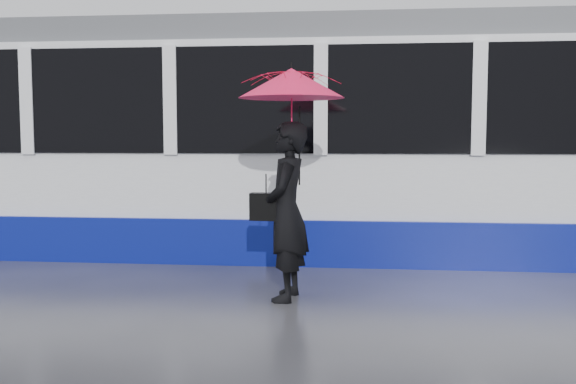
# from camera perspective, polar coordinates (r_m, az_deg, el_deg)

# --- Properties ---
(ground) EXTENTS (90.00, 90.00, 0.00)m
(ground) POSITION_cam_1_polar(r_m,az_deg,el_deg) (7.44, -5.39, -8.44)
(ground) COLOR #2E2E33
(ground) RESTS_ON ground
(rails) EXTENTS (34.00, 1.51, 0.02)m
(rails) POSITION_cam_1_polar(r_m,az_deg,el_deg) (9.85, -2.50, -5.06)
(rails) COLOR #3F3D38
(rails) RESTS_ON ground
(tram) EXTENTS (26.00, 2.56, 3.35)m
(tram) POSITION_cam_1_polar(r_m,az_deg,el_deg) (9.79, -5.51, 4.44)
(tram) COLOR white
(tram) RESTS_ON ground
(woman) EXTENTS (0.49, 0.71, 1.87)m
(woman) POSITION_cam_1_polar(r_m,az_deg,el_deg) (6.72, -0.12, -1.73)
(woman) COLOR black
(woman) RESTS_ON ground
(umbrella) EXTENTS (1.17, 1.17, 1.27)m
(umbrella) POSITION_cam_1_polar(r_m,az_deg,el_deg) (6.68, 0.30, 7.82)
(umbrella) COLOR #E81393
(umbrella) RESTS_ON ground
(handbag) EXTENTS (0.34, 0.17, 0.47)m
(handbag) POSITION_cam_1_polar(r_m,az_deg,el_deg) (6.76, -1.96, -1.31)
(handbag) COLOR black
(handbag) RESTS_ON ground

